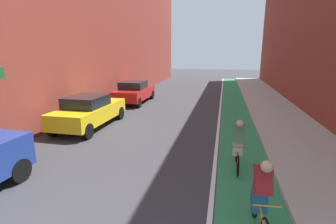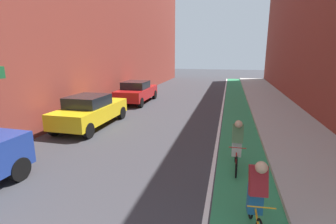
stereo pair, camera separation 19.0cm
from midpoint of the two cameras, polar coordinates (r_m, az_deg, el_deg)
name	(u,v)px [view 1 (the left image)]	position (r m, az deg, el deg)	size (l,w,h in m)	color
ground_plane	(176,110)	(15.72, 1.55, 0.57)	(81.85, 81.85, 0.00)	#38383D
bike_lane_paint	(234,106)	(17.41, 14.54, 1.40)	(1.60, 37.21, 0.00)	#2D8451
lane_divider_stripe	(221,105)	(17.39, 11.58, 1.55)	(0.12, 37.21, 0.00)	white
sidewalk_right	(271,106)	(17.64, 22.17, 1.22)	(3.08, 37.21, 0.14)	#A8A59E
building_facade_left	(96,18)	(19.47, -16.44, 19.82)	(4.15, 37.21, 11.70)	brown
building_facade_right	(319,12)	(20.06, 30.98, 19.04)	(2.40, 33.21, 12.18)	brown
parked_sedan_yellow_cab	(89,111)	(12.47, -17.96, 0.24)	(1.87, 4.40, 1.53)	yellow
parked_sedan_red	(134,92)	(17.99, -7.98, 4.61)	(1.95, 4.44, 1.53)	red
cyclist_lead	(261,193)	(5.31, 19.51, -17.05)	(0.48, 1.69, 1.60)	black
cyclist_mid	(238,144)	(7.85, 15.05, -6.97)	(0.48, 1.67, 1.59)	black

